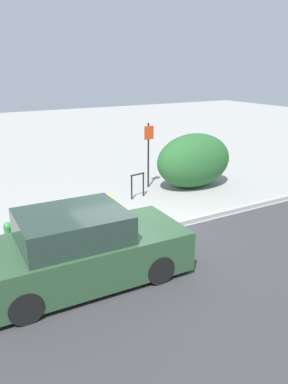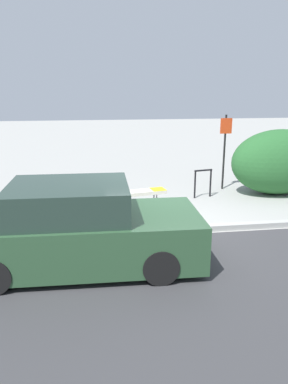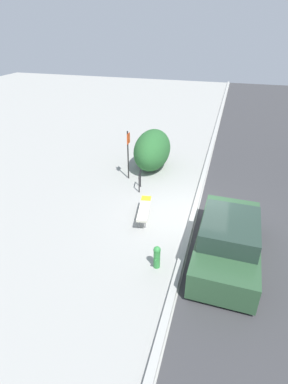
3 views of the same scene
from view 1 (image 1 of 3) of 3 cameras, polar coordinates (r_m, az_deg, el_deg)
The scene contains 8 objects.
ground_plane at distance 9.64m, azimuth -1.87°, elevation -6.83°, with size 60.00×60.00×0.00m, color #9E9E99.
curb at distance 9.61m, azimuth -1.87°, elevation -6.48°, with size 60.00×0.20×0.13m.
bench at distance 10.76m, azimuth -8.61°, elevation -1.75°, with size 1.72×0.66×0.49m.
bike_rack at distance 12.28m, azimuth -0.99°, elevation 1.36°, with size 0.55×0.15×0.83m.
sign_post at distance 13.17m, azimuth 0.69°, elevation 6.52°, with size 0.36×0.08×2.30m.
fire_hydrant at distance 9.24m, azimuth -19.84°, elevation -6.40°, with size 0.36×0.22×0.77m.
shrub_hedge at distance 13.45m, azimuth 7.62°, elevation 4.77°, with size 2.91×1.71×1.92m.
parked_car_near at distance 7.60m, azimuth -9.69°, elevation -8.76°, with size 4.26×1.93×1.51m.
Camera 1 is at (-4.08, -7.69, 4.13)m, focal length 35.00 mm.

